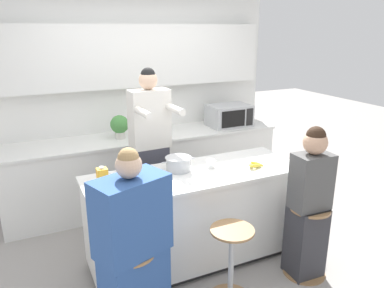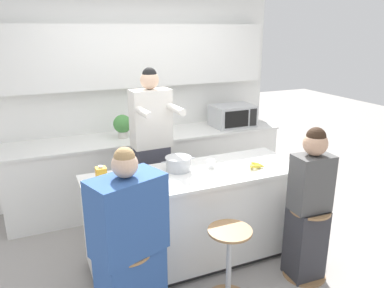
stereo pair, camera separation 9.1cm
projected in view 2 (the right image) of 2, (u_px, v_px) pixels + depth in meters
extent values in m
plane|color=gray|center=(195.00, 258.00, 3.67)|extent=(16.00, 16.00, 0.00)
cube|color=silver|center=(139.00, 93.00, 4.82)|extent=(3.68, 0.06, 2.70)
cube|color=white|center=(139.00, 56.00, 4.59)|extent=(3.39, 0.16, 0.75)
cube|color=white|center=(150.00, 169.00, 4.77)|extent=(3.39, 0.65, 0.86)
cube|color=silver|center=(149.00, 136.00, 4.64)|extent=(3.42, 0.68, 0.03)
cube|color=black|center=(195.00, 255.00, 3.66)|extent=(1.89, 0.61, 0.06)
cube|color=white|center=(195.00, 215.00, 3.53)|extent=(1.97, 0.69, 0.81)
cube|color=silver|center=(195.00, 174.00, 3.40)|extent=(2.01, 0.73, 0.03)
cylinder|color=#997047|center=(127.00, 252.00, 2.63)|extent=(0.35, 0.35, 0.02)
cylinder|color=#B7BABC|center=(229.00, 267.00, 2.99)|extent=(0.04, 0.04, 0.63)
cylinder|color=#997047|center=(230.00, 231.00, 2.90)|extent=(0.35, 0.35, 0.02)
cylinder|color=#997047|center=(304.00, 274.00, 3.42)|extent=(0.38, 0.38, 0.01)
cylinder|color=#B7BABC|center=(307.00, 243.00, 3.32)|extent=(0.04, 0.04, 0.63)
cylinder|color=#997047|center=(310.00, 210.00, 3.22)|extent=(0.35, 0.35, 0.02)
cube|color=#383842|center=(153.00, 190.00, 4.02)|extent=(0.35, 0.23, 0.98)
cube|color=silver|center=(151.00, 118.00, 3.79)|extent=(0.40, 0.24, 0.59)
cylinder|color=silver|center=(144.00, 113.00, 3.45)|extent=(0.08, 0.33, 0.07)
cylinder|color=silver|center=(176.00, 109.00, 3.59)|extent=(0.08, 0.33, 0.07)
sphere|color=#DBB293|center=(150.00, 80.00, 3.67)|extent=(0.19, 0.19, 0.18)
sphere|color=black|center=(149.00, 75.00, 3.66)|extent=(0.15, 0.15, 0.14)
cube|color=#2D5193|center=(128.00, 215.00, 2.53)|extent=(0.56, 0.44, 0.56)
sphere|color=#DBB293|center=(125.00, 165.00, 2.42)|extent=(0.22, 0.22, 0.18)
sphere|color=#A37F51|center=(124.00, 158.00, 2.41)|extent=(0.18, 0.18, 0.14)
cube|color=#333338|center=(305.00, 243.00, 3.32)|extent=(0.30, 0.28, 0.66)
cube|color=#4C4C4C|center=(311.00, 183.00, 3.15)|extent=(0.33, 0.24, 0.49)
sphere|color=tan|center=(315.00, 144.00, 3.05)|extent=(0.21, 0.21, 0.20)
sphere|color=black|center=(316.00, 137.00, 3.03)|extent=(0.17, 0.17, 0.16)
cylinder|color=#B7BABC|center=(178.00, 164.00, 3.43)|extent=(0.23, 0.23, 0.12)
cylinder|color=#B7BABC|center=(178.00, 158.00, 3.41)|extent=(0.24, 0.24, 0.01)
cylinder|color=#B7BABC|center=(164.00, 162.00, 3.37)|extent=(0.05, 0.01, 0.01)
cylinder|color=#B7BABC|center=(192.00, 158.00, 3.47)|extent=(0.05, 0.01, 0.01)
cylinder|color=white|center=(129.00, 174.00, 3.28)|extent=(0.21, 0.21, 0.07)
cylinder|color=white|center=(211.00, 164.00, 3.50)|extent=(0.07, 0.07, 0.08)
torus|color=white|center=(215.00, 163.00, 3.52)|extent=(0.04, 0.01, 0.04)
cylinder|color=#4C7099|center=(146.00, 178.00, 3.16)|extent=(0.08, 0.08, 0.09)
torus|color=#4C7099|center=(152.00, 177.00, 3.17)|extent=(0.04, 0.01, 0.04)
ellipsoid|color=yellow|center=(257.00, 166.00, 3.47)|extent=(0.14, 0.05, 0.06)
ellipsoid|color=yellow|center=(251.00, 166.00, 3.49)|extent=(0.10, 0.13, 0.06)
ellipsoid|color=yellow|center=(257.00, 165.00, 3.52)|extent=(0.12, 0.12, 0.06)
cube|color=gold|center=(102.00, 179.00, 3.00)|extent=(0.08, 0.08, 0.19)
cylinder|color=white|center=(101.00, 167.00, 2.97)|extent=(0.04, 0.04, 0.02)
cube|color=#B2B5B7|center=(233.00, 116.00, 5.01)|extent=(0.55, 0.39, 0.28)
cube|color=black|center=(237.00, 119.00, 4.82)|extent=(0.34, 0.01, 0.22)
cube|color=black|center=(253.00, 117.00, 4.91)|extent=(0.10, 0.01, 0.23)
cylinder|color=beige|center=(123.00, 134.00, 4.50)|extent=(0.12, 0.12, 0.08)
sphere|color=#478942|center=(122.00, 124.00, 4.46)|extent=(0.22, 0.22, 0.22)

